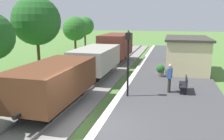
# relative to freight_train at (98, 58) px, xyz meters

# --- Properties ---
(ground_plane) EXTENTS (160.00, 160.00, 0.00)m
(ground_plane) POSITION_rel_freight_train_xyz_m (2.40, -8.76, -1.51)
(ground_plane) COLOR #517A38
(platform_slab) EXTENTS (6.00, 60.00, 0.25)m
(platform_slab) POSITION_rel_freight_train_xyz_m (5.60, -8.76, -1.38)
(platform_slab) COLOR #424244
(platform_slab) RESTS_ON ground
(platform_edge_stripe) EXTENTS (0.36, 60.00, 0.01)m
(platform_edge_stripe) POSITION_rel_freight_train_xyz_m (2.80, -8.76, -1.25)
(platform_edge_stripe) COLOR silver
(platform_edge_stripe) RESTS_ON platform_slab
(track_ballast) EXTENTS (3.80, 60.00, 0.12)m
(track_ballast) POSITION_rel_freight_train_xyz_m (-0.00, -8.76, -1.45)
(track_ballast) COLOR gray
(track_ballast) RESTS_ON ground
(rail_near) EXTENTS (0.07, 60.00, 0.14)m
(rail_near) POSITION_rel_freight_train_xyz_m (0.72, -8.76, -1.32)
(rail_near) COLOR slate
(rail_near) RESTS_ON track_ballast
(rail_far) EXTENTS (0.07, 60.00, 0.14)m
(rail_far) POSITION_rel_freight_train_xyz_m (-0.72, -8.76, -1.32)
(rail_far) COLOR slate
(rail_far) RESTS_ON track_ballast
(freight_train) EXTENTS (2.50, 19.40, 2.72)m
(freight_train) POSITION_rel_freight_train_xyz_m (0.00, 0.00, 0.00)
(freight_train) COLOR brown
(freight_train) RESTS_ON rail_near
(station_hut) EXTENTS (3.50, 5.80, 2.78)m
(station_hut) POSITION_rel_freight_train_xyz_m (6.80, 3.13, 0.15)
(station_hut) COLOR beige
(station_hut) RESTS_ON platform_slab
(bench_near_hut) EXTENTS (0.42, 1.50, 0.91)m
(bench_near_hut) POSITION_rel_freight_train_xyz_m (6.41, -3.17, -0.78)
(bench_near_hut) COLOR black
(bench_near_hut) RESTS_ON platform_slab
(bench_down_platform) EXTENTS (0.42, 1.50, 0.91)m
(bench_down_platform) POSITION_rel_freight_train_xyz_m (6.41, 8.09, -0.78)
(bench_down_platform) COLOR black
(bench_down_platform) RESTS_ON platform_slab
(person_waiting) EXTENTS (0.32, 0.42, 1.71)m
(person_waiting) POSITION_rel_freight_train_xyz_m (5.53, -3.49, -0.32)
(person_waiting) COLOR #38332D
(person_waiting) RESTS_ON platform_slab
(potted_planter) EXTENTS (0.64, 0.64, 0.92)m
(potted_planter) POSITION_rel_freight_train_xyz_m (4.84, 0.27, -0.78)
(potted_planter) COLOR slate
(potted_planter) RESTS_ON platform_slab
(lamp_post_near) EXTENTS (0.28, 0.28, 3.70)m
(lamp_post_near) POSITION_rel_freight_train_xyz_m (3.27, -4.81, 1.30)
(lamp_post_near) COLOR black
(lamp_post_near) RESTS_ON platform_slab
(tree_trackside_far) EXTENTS (4.40, 4.40, 6.54)m
(tree_trackside_far) POSITION_rel_freight_train_xyz_m (-6.45, 1.88, 2.82)
(tree_trackside_far) COLOR #4C3823
(tree_trackside_far) RESTS_ON ground
(tree_field_left) EXTENTS (3.10, 3.10, 4.83)m
(tree_field_left) POSITION_rel_freight_train_xyz_m (-6.56, 10.74, 1.77)
(tree_field_left) COLOR #4C3823
(tree_field_left) RESTS_ON ground
(tree_field_distant) EXTENTS (2.93, 2.93, 4.86)m
(tree_field_distant) POSITION_rel_freight_train_xyz_m (-7.96, 17.93, 1.88)
(tree_field_distant) COLOR #4C3823
(tree_field_distant) RESTS_ON ground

